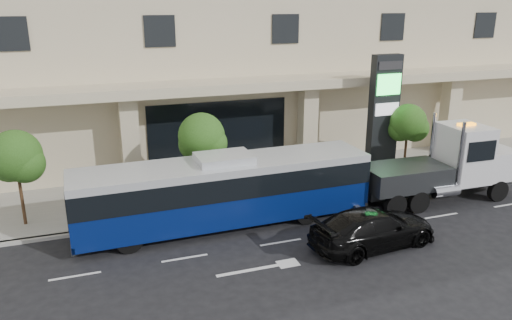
{
  "coord_description": "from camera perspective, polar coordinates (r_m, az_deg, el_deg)",
  "views": [
    {
      "loc": [
        -7.12,
        -18.61,
        9.42
      ],
      "look_at": [
        0.15,
        2.0,
        2.49
      ],
      "focal_mm": 35.0,
      "sensor_mm": 36.0,
      "label": 1
    }
  ],
  "objects": [
    {
      "name": "ground",
      "position": [
        22.04,
        1.37,
        -7.72
      ],
      "size": [
        120.0,
        120.0,
        0.0
      ],
      "primitive_type": "plane",
      "color": "black",
      "rests_on": "ground"
    },
    {
      "name": "sidewalk",
      "position": [
        26.37,
        -2.49,
        -3.19
      ],
      "size": [
        120.0,
        6.0,
        0.15
      ],
      "primitive_type": "cube",
      "color": "gray",
      "rests_on": "ground"
    },
    {
      "name": "curb",
      "position": [
        23.72,
        -0.35,
        -5.61
      ],
      "size": [
        120.0,
        0.3,
        0.15
      ],
      "primitive_type": "cube",
      "color": "gray",
      "rests_on": "ground"
    },
    {
      "name": "tree_left",
      "position": [
        23.26,
        -25.68,
        0.06
      ],
      "size": [
        2.27,
        2.2,
        4.22
      ],
      "color": "#422B19",
      "rests_on": "sidewalk"
    },
    {
      "name": "tree_mid",
      "position": [
        23.61,
        -6.17,
        2.36
      ],
      "size": [
        2.28,
        2.2,
        4.38
      ],
      "color": "#422B19",
      "rests_on": "sidewalk"
    },
    {
      "name": "tree_right",
      "position": [
        28.47,
        17.01,
        3.85
      ],
      "size": [
        2.1,
        2.0,
        4.04
      ],
      "color": "#422B19",
      "rests_on": "sidewalk"
    },
    {
      "name": "city_bus",
      "position": [
        21.69,
        -3.61,
        -3.42
      ],
      "size": [
        12.92,
        2.95,
        3.26
      ],
      "rotation": [
        0.0,
        0.0,
        0.02
      ],
      "color": "black",
      "rests_on": "ground"
    },
    {
      "name": "tow_truck",
      "position": [
        26.22,
        21.04,
        -0.67
      ],
      "size": [
        9.26,
        2.49,
        4.21
      ],
      "rotation": [
        0.0,
        0.0,
        -0.02
      ],
      "color": "#2D3033",
      "rests_on": "ground"
    },
    {
      "name": "black_sedan",
      "position": [
        20.68,
        13.24,
        -7.6
      ],
      "size": [
        5.63,
        2.8,
        1.57
      ],
      "primitive_type": "imported",
      "rotation": [
        0.0,
        0.0,
        1.69
      ],
      "color": "black",
      "rests_on": "ground"
    },
    {
      "name": "signage_pylon",
      "position": [
        28.22,
        14.35,
        4.98
      ],
      "size": [
        1.68,
        0.66,
        6.66
      ],
      "rotation": [
        0.0,
        0.0,
        0.03
      ],
      "color": "black",
      "rests_on": "sidewalk"
    }
  ]
}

